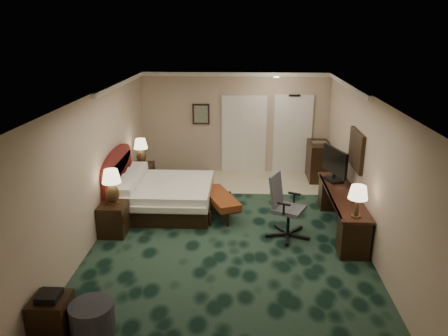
{
  "coord_description": "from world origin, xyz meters",
  "views": [
    {
      "loc": [
        0.27,
        -7.72,
        3.91
      ],
      "look_at": [
        -0.13,
        0.6,
        1.13
      ],
      "focal_mm": 35.0,
      "sensor_mm": 36.0,
      "label": 1
    }
  ],
  "objects_px": {
    "desk_chair": "(289,207)",
    "side_table": "(52,315)",
    "nightstand_far": "(142,177)",
    "tv": "(335,165)",
    "lamp_far": "(141,151)",
    "ottoman": "(92,318)",
    "lamp_near": "(112,187)",
    "minibar": "(318,161)",
    "bed": "(166,197)",
    "bed_bench": "(220,205)",
    "desk": "(341,211)",
    "nightstand_near": "(114,219)"
  },
  "relations": [
    {
      "from": "bed_bench",
      "to": "side_table",
      "type": "height_order",
      "value": "side_table"
    },
    {
      "from": "ottoman",
      "to": "minibar",
      "type": "xyz_separation_m",
      "value": [
        3.89,
        6.18,
        0.28
      ]
    },
    {
      "from": "nightstand_near",
      "to": "desk",
      "type": "relative_size",
      "value": 0.24
    },
    {
      "from": "lamp_far",
      "to": "lamp_near",
      "type": "bearing_deg",
      "value": -90.08
    },
    {
      "from": "lamp_far",
      "to": "bed",
      "type": "bearing_deg",
      "value": -57.29
    },
    {
      "from": "nightstand_far",
      "to": "ottoman",
      "type": "xyz_separation_m",
      "value": [
        0.52,
        -5.23,
        -0.11
      ]
    },
    {
      "from": "desk",
      "to": "desk_chair",
      "type": "bearing_deg",
      "value": -160.67
    },
    {
      "from": "desk",
      "to": "desk_chair",
      "type": "distance_m",
      "value": 1.16
    },
    {
      "from": "desk",
      "to": "nightstand_far",
      "type": "bearing_deg",
      "value": 156.04
    },
    {
      "from": "bed",
      "to": "nightstand_near",
      "type": "height_order",
      "value": "bed"
    },
    {
      "from": "nightstand_near",
      "to": "tv",
      "type": "height_order",
      "value": "tv"
    },
    {
      "from": "tv",
      "to": "minibar",
      "type": "relative_size",
      "value": 0.93
    },
    {
      "from": "nightstand_far",
      "to": "tv",
      "type": "xyz_separation_m",
      "value": [
        4.38,
        -1.23,
        0.78
      ]
    },
    {
      "from": "desk",
      "to": "bed",
      "type": "bearing_deg",
      "value": 168.41
    },
    {
      "from": "bed_bench",
      "to": "desk_chair",
      "type": "bearing_deg",
      "value": -58.24
    },
    {
      "from": "lamp_far",
      "to": "ottoman",
      "type": "distance_m",
      "value": 5.34
    },
    {
      "from": "lamp_near",
      "to": "minibar",
      "type": "relative_size",
      "value": 0.69
    },
    {
      "from": "lamp_near",
      "to": "nightstand_near",
      "type": "bearing_deg",
      "value": -94.66
    },
    {
      "from": "bed_bench",
      "to": "desk",
      "type": "height_order",
      "value": "desk"
    },
    {
      "from": "lamp_far",
      "to": "minibar",
      "type": "xyz_separation_m",
      "value": [
        4.42,
        0.92,
        -0.47
      ]
    },
    {
      "from": "lamp_far",
      "to": "desk",
      "type": "relative_size",
      "value": 0.24
    },
    {
      "from": "minibar",
      "to": "side_table",
      "type": "bearing_deg",
      "value": -125.49
    },
    {
      "from": "nightstand_far",
      "to": "side_table",
      "type": "height_order",
      "value": "nightstand_far"
    },
    {
      "from": "ottoman",
      "to": "tv",
      "type": "xyz_separation_m",
      "value": [
        3.85,
        4.0,
        0.89
      ]
    },
    {
      "from": "lamp_far",
      "to": "ottoman",
      "type": "relative_size",
      "value": 1.08
    },
    {
      "from": "bed",
      "to": "side_table",
      "type": "xyz_separation_m",
      "value": [
        -0.82,
        -4.03,
        -0.05
      ]
    },
    {
      "from": "lamp_far",
      "to": "desk",
      "type": "xyz_separation_m",
      "value": [
        4.43,
        -2.0,
        -0.59
      ]
    },
    {
      "from": "nightstand_far",
      "to": "desk_chair",
      "type": "distance_m",
      "value": 4.1
    },
    {
      "from": "desk_chair",
      "to": "side_table",
      "type": "bearing_deg",
      "value": -114.08
    },
    {
      "from": "lamp_near",
      "to": "minibar",
      "type": "bearing_deg",
      "value": 36.77
    },
    {
      "from": "lamp_far",
      "to": "minibar",
      "type": "bearing_deg",
      "value": 11.72
    },
    {
      "from": "nightstand_far",
      "to": "lamp_near",
      "type": "relative_size",
      "value": 0.95
    },
    {
      "from": "nightstand_far",
      "to": "ottoman",
      "type": "height_order",
      "value": "nightstand_far"
    },
    {
      "from": "side_table",
      "to": "desk",
      "type": "xyz_separation_m",
      "value": [
        4.43,
        3.29,
        0.12
      ]
    },
    {
      "from": "bed_bench",
      "to": "side_table",
      "type": "relative_size",
      "value": 2.58
    },
    {
      "from": "bed",
      "to": "minibar",
      "type": "distance_m",
      "value": 4.22
    },
    {
      "from": "lamp_far",
      "to": "tv",
      "type": "relative_size",
      "value": 0.69
    },
    {
      "from": "side_table",
      "to": "desk",
      "type": "relative_size",
      "value": 0.2
    },
    {
      "from": "lamp_near",
      "to": "lamp_far",
      "type": "bearing_deg",
      "value": 89.92
    },
    {
      "from": "nightstand_near",
      "to": "desk",
      "type": "bearing_deg",
      "value": 5.66
    },
    {
      "from": "nightstand_far",
      "to": "lamp_near",
      "type": "xyz_separation_m",
      "value": [
        -0.01,
        -2.35,
        0.64
      ]
    },
    {
      "from": "ottoman",
      "to": "side_table",
      "type": "distance_m",
      "value": 0.53
    },
    {
      "from": "bed_bench",
      "to": "tv",
      "type": "relative_size",
      "value": 1.45
    },
    {
      "from": "ottoman",
      "to": "minibar",
      "type": "bearing_deg",
      "value": 57.8
    },
    {
      "from": "minibar",
      "to": "bed_bench",
      "type": "bearing_deg",
      "value": -135.72
    },
    {
      "from": "tv",
      "to": "minibar",
      "type": "bearing_deg",
      "value": 70.32
    },
    {
      "from": "bed",
      "to": "desk_chair",
      "type": "relative_size",
      "value": 1.61
    },
    {
      "from": "lamp_far",
      "to": "tv",
      "type": "bearing_deg",
      "value": -16.14
    },
    {
      "from": "lamp_near",
      "to": "ottoman",
      "type": "relative_size",
      "value": 1.16
    },
    {
      "from": "lamp_far",
      "to": "side_table",
      "type": "xyz_separation_m",
      "value": [
        -0.01,
        -5.29,
        -0.7
      ]
    }
  ]
}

